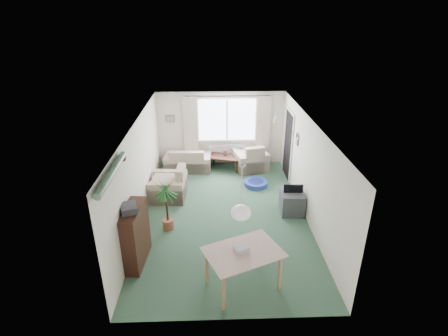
{
  "coord_description": "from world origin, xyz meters",
  "views": [
    {
      "loc": [
        -0.28,
        -7.47,
        4.7
      ],
      "look_at": [
        0.0,
        0.3,
        1.15
      ],
      "focal_mm": 28.0,
      "sensor_mm": 36.0,
      "label": 1
    }
  ],
  "objects_px": {
    "tv_cube": "(292,202)",
    "pet_bed": "(256,183)",
    "sofa": "(188,159)",
    "bookshelf": "(135,236)",
    "armchair_left": "(168,182)",
    "houseplant": "(167,205)",
    "armchair_corner": "(251,156)",
    "dining_table": "(243,269)",
    "coffee_table": "(225,163)"
  },
  "relations": [
    {
      "from": "armchair_corner",
      "to": "dining_table",
      "type": "height_order",
      "value": "armchair_corner"
    },
    {
      "from": "armchair_corner",
      "to": "tv_cube",
      "type": "xyz_separation_m",
      "value": [
        0.77,
        -2.66,
        -0.15
      ]
    },
    {
      "from": "armchair_corner",
      "to": "coffee_table",
      "type": "xyz_separation_m",
      "value": [
        -0.81,
        0.02,
        -0.21
      ]
    },
    {
      "from": "dining_table",
      "to": "pet_bed",
      "type": "xyz_separation_m",
      "value": [
        0.73,
        4.04,
        -0.31
      ]
    },
    {
      "from": "armchair_left",
      "to": "coffee_table",
      "type": "relative_size",
      "value": 1.01
    },
    {
      "from": "bookshelf",
      "to": "tv_cube",
      "type": "height_order",
      "value": "bookshelf"
    },
    {
      "from": "sofa",
      "to": "pet_bed",
      "type": "height_order",
      "value": "sofa"
    },
    {
      "from": "coffee_table",
      "to": "pet_bed",
      "type": "xyz_separation_m",
      "value": [
        0.85,
        -1.19,
        -0.15
      ]
    },
    {
      "from": "tv_cube",
      "to": "pet_bed",
      "type": "bearing_deg",
      "value": 118.37
    },
    {
      "from": "armchair_corner",
      "to": "pet_bed",
      "type": "relative_size",
      "value": 1.44
    },
    {
      "from": "bookshelf",
      "to": "pet_bed",
      "type": "distance_m",
      "value": 4.33
    },
    {
      "from": "dining_table",
      "to": "tv_cube",
      "type": "bearing_deg",
      "value": 60.17
    },
    {
      "from": "sofa",
      "to": "houseplant",
      "type": "distance_m",
      "value": 3.33
    },
    {
      "from": "sofa",
      "to": "tv_cube",
      "type": "height_order",
      "value": "sofa"
    },
    {
      "from": "bookshelf",
      "to": "tv_cube",
      "type": "xyz_separation_m",
      "value": [
        3.54,
        1.75,
        -0.33
      ]
    },
    {
      "from": "coffee_table",
      "to": "bookshelf",
      "type": "relative_size",
      "value": 0.8
    },
    {
      "from": "sofa",
      "to": "armchair_left",
      "type": "bearing_deg",
      "value": 78.7
    },
    {
      "from": "armchair_corner",
      "to": "tv_cube",
      "type": "distance_m",
      "value": 2.78
    },
    {
      "from": "dining_table",
      "to": "armchair_corner",
      "type": "bearing_deg",
      "value": 82.44
    },
    {
      "from": "houseplant",
      "to": "dining_table",
      "type": "relative_size",
      "value": 1.05
    },
    {
      "from": "armchair_left",
      "to": "houseplant",
      "type": "bearing_deg",
      "value": 9.87
    },
    {
      "from": "bookshelf",
      "to": "dining_table",
      "type": "bearing_deg",
      "value": -16.04
    },
    {
      "from": "pet_bed",
      "to": "houseplant",
      "type": "bearing_deg",
      "value": -137.48
    },
    {
      "from": "pet_bed",
      "to": "coffee_table",
      "type": "bearing_deg",
      "value": 125.49
    },
    {
      "from": "armchair_corner",
      "to": "pet_bed",
      "type": "height_order",
      "value": "armchair_corner"
    },
    {
      "from": "armchair_left",
      "to": "armchair_corner",
      "type": "bearing_deg",
      "value": 129.55
    },
    {
      "from": "tv_cube",
      "to": "pet_bed",
      "type": "relative_size",
      "value": 0.92
    },
    {
      "from": "bookshelf",
      "to": "tv_cube",
      "type": "distance_m",
      "value": 3.96
    },
    {
      "from": "houseplant",
      "to": "pet_bed",
      "type": "relative_size",
      "value": 1.91
    },
    {
      "from": "armchair_left",
      "to": "bookshelf",
      "type": "xyz_separation_m",
      "value": [
        -0.34,
        -2.67,
        0.17
      ]
    },
    {
      "from": "houseplant",
      "to": "pet_bed",
      "type": "xyz_separation_m",
      "value": [
        2.31,
        2.12,
        -0.58
      ]
    },
    {
      "from": "coffee_table",
      "to": "armchair_left",
      "type": "bearing_deg",
      "value": -132.47
    },
    {
      "from": "bookshelf",
      "to": "tv_cube",
      "type": "relative_size",
      "value": 1.98
    },
    {
      "from": "sofa",
      "to": "pet_bed",
      "type": "xyz_separation_m",
      "value": [
        2.04,
        -1.19,
        -0.29
      ]
    },
    {
      "from": "bookshelf",
      "to": "tv_cube",
      "type": "bearing_deg",
      "value": 30.99
    },
    {
      "from": "sofa",
      "to": "coffee_table",
      "type": "height_order",
      "value": "sofa"
    },
    {
      "from": "coffee_table",
      "to": "tv_cube",
      "type": "xyz_separation_m",
      "value": [
        1.58,
        -2.69,
        0.06
      ]
    },
    {
      "from": "sofa",
      "to": "bookshelf",
      "type": "height_order",
      "value": "bookshelf"
    },
    {
      "from": "armchair_left",
      "to": "bookshelf",
      "type": "height_order",
      "value": "bookshelf"
    },
    {
      "from": "sofa",
      "to": "pet_bed",
      "type": "bearing_deg",
      "value": 152.1
    },
    {
      "from": "houseplant",
      "to": "tv_cube",
      "type": "bearing_deg",
      "value": 11.58
    },
    {
      "from": "sofa",
      "to": "pet_bed",
      "type": "relative_size",
      "value": 2.15
    },
    {
      "from": "coffee_table",
      "to": "dining_table",
      "type": "distance_m",
      "value": 5.23
    },
    {
      "from": "armchair_corner",
      "to": "tv_cube",
      "type": "height_order",
      "value": "armchair_corner"
    },
    {
      "from": "armchair_left",
      "to": "pet_bed",
      "type": "distance_m",
      "value": 2.57
    },
    {
      "from": "armchair_left",
      "to": "tv_cube",
      "type": "xyz_separation_m",
      "value": [
        3.2,
        -0.91,
        -0.16
      ]
    },
    {
      "from": "houseplant",
      "to": "tv_cube",
      "type": "xyz_separation_m",
      "value": [
        3.04,
        0.62,
        -0.36
      ]
    },
    {
      "from": "bookshelf",
      "to": "armchair_left",
      "type": "bearing_deg",
      "value": 87.39
    },
    {
      "from": "armchair_left",
      "to": "pet_bed",
      "type": "xyz_separation_m",
      "value": [
        2.47,
        0.58,
        -0.38
      ]
    },
    {
      "from": "armchair_corner",
      "to": "dining_table",
      "type": "distance_m",
      "value": 5.25
    }
  ]
}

